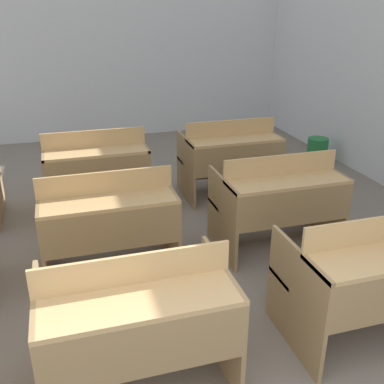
{
  "coord_description": "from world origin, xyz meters",
  "views": [
    {
      "loc": [
        -0.38,
        -0.46,
        2.12
      ],
      "look_at": [
        0.52,
        2.59,
        0.78
      ],
      "focal_mm": 42.0,
      "sensor_mm": 36.0,
      "label": 1
    }
  ],
  "objects_px": {
    "bench_third_center": "(97,169)",
    "bench_front_center": "(137,321)",
    "bench_front_right": "(371,276)",
    "wastepaper_bin": "(317,150)",
    "bench_second_right": "(278,200)",
    "bench_third_right": "(230,156)",
    "bench_second_center": "(108,221)"
  },
  "relations": [
    {
      "from": "bench_second_center",
      "to": "bench_third_right",
      "type": "distance_m",
      "value": 2.02
    },
    {
      "from": "bench_front_center",
      "to": "bench_front_right",
      "type": "distance_m",
      "value": 1.55
    },
    {
      "from": "bench_second_center",
      "to": "bench_third_center",
      "type": "xyz_separation_m",
      "value": [
        0.03,
        1.29,
        0.0
      ]
    },
    {
      "from": "bench_front_right",
      "to": "bench_second_right",
      "type": "relative_size",
      "value": 1.0
    },
    {
      "from": "bench_front_center",
      "to": "bench_third_center",
      "type": "xyz_separation_m",
      "value": [
        0.03,
        2.6,
        0.0
      ]
    },
    {
      "from": "bench_second_center",
      "to": "wastepaper_bin",
      "type": "height_order",
      "value": "bench_second_center"
    },
    {
      "from": "bench_second_right",
      "to": "bench_third_right",
      "type": "height_order",
      "value": "same"
    },
    {
      "from": "bench_front_center",
      "to": "bench_third_right",
      "type": "xyz_separation_m",
      "value": [
        1.56,
        2.6,
        0.0
      ]
    },
    {
      "from": "wastepaper_bin",
      "to": "bench_front_center",
      "type": "bearing_deg",
      "value": -133.67
    },
    {
      "from": "bench_front_right",
      "to": "bench_second_center",
      "type": "height_order",
      "value": "same"
    },
    {
      "from": "bench_second_center",
      "to": "wastepaper_bin",
      "type": "bearing_deg",
      "value": 32.49
    },
    {
      "from": "bench_front_center",
      "to": "bench_second_center",
      "type": "distance_m",
      "value": 1.31
    },
    {
      "from": "bench_front_center",
      "to": "wastepaper_bin",
      "type": "bearing_deg",
      "value": 46.33
    },
    {
      "from": "wastepaper_bin",
      "to": "bench_third_right",
      "type": "bearing_deg",
      "value": -155.48
    },
    {
      "from": "bench_second_center",
      "to": "bench_front_right",
      "type": "bearing_deg",
      "value": -39.87
    },
    {
      "from": "bench_front_right",
      "to": "wastepaper_bin",
      "type": "bearing_deg",
      "value": 63.78
    },
    {
      "from": "bench_front_right",
      "to": "wastepaper_bin",
      "type": "distance_m",
      "value": 3.73
    },
    {
      "from": "bench_front_right",
      "to": "bench_second_center",
      "type": "relative_size",
      "value": 1.0
    },
    {
      "from": "bench_front_center",
      "to": "bench_third_right",
      "type": "relative_size",
      "value": 1.0
    },
    {
      "from": "bench_front_center",
      "to": "bench_second_right",
      "type": "distance_m",
      "value": 2.0
    },
    {
      "from": "bench_third_center",
      "to": "bench_third_right",
      "type": "distance_m",
      "value": 1.53
    },
    {
      "from": "bench_third_center",
      "to": "bench_front_center",
      "type": "bearing_deg",
      "value": -90.56
    },
    {
      "from": "bench_front_right",
      "to": "bench_second_right",
      "type": "xyz_separation_m",
      "value": [
        -0.03,
        1.28,
        0.0
      ]
    },
    {
      "from": "bench_second_center",
      "to": "bench_third_right",
      "type": "relative_size",
      "value": 1.0
    },
    {
      "from": "bench_second_right",
      "to": "bench_front_center",
      "type": "bearing_deg",
      "value": -139.62
    },
    {
      "from": "bench_front_right",
      "to": "bench_front_center",
      "type": "bearing_deg",
      "value": -179.54
    },
    {
      "from": "bench_second_center",
      "to": "bench_third_right",
      "type": "height_order",
      "value": "same"
    },
    {
      "from": "bench_front_right",
      "to": "bench_second_right",
      "type": "bearing_deg",
      "value": 91.29
    },
    {
      "from": "bench_front_right",
      "to": "bench_second_center",
      "type": "xyz_separation_m",
      "value": [
        -1.55,
        1.3,
        0.0
      ]
    },
    {
      "from": "bench_front_right",
      "to": "bench_third_center",
      "type": "distance_m",
      "value": 3.0
    },
    {
      "from": "bench_second_right",
      "to": "bench_third_right",
      "type": "bearing_deg",
      "value": 88.49
    },
    {
      "from": "bench_front_center",
      "to": "bench_front_right",
      "type": "relative_size",
      "value": 1.0
    }
  ]
}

